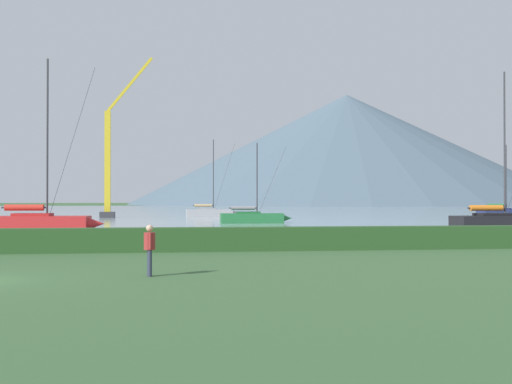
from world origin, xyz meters
name	(u,v)px	position (x,y,z in m)	size (l,w,h in m)	color
harbor_water	(134,210)	(0.00, 137.00, 0.00)	(320.00, 246.00, 0.00)	#8C9EA3
hedge_line	(33,241)	(0.00, 11.00, 0.56)	(80.00, 1.20, 1.13)	#284C23
sailboat_slip_3	(40,222)	(-3.29, 32.43, 0.75)	(8.90, 3.12, 13.28)	red
sailboat_slip_4	(503,212)	(53.62, 67.88, 0.67)	(8.13, 2.87, 10.19)	navy
sailboat_slip_5	(210,212)	(13.12, 77.02, 0.65)	(7.69, 2.33, 11.20)	#9E9EA3
sailboat_slip_6	(499,221)	(32.95, 30.08, 0.73)	(8.58, 2.95, 12.83)	black
sailboat_slip_7	(253,217)	(15.43, 48.75, 0.62)	(7.54, 2.32, 8.39)	#236B38
person_seated_viewer	(150,246)	(5.42, 0.62, 0.97)	(0.36, 0.57, 1.65)	#2D3347
dock_crane	(110,167)	(-0.95, 73.25, 6.91)	(7.10, 2.00, 22.14)	#333338
distant_hill_central_peak	(347,150)	(100.61, 313.43, 27.98)	(220.89, 220.89, 55.96)	#4C6070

